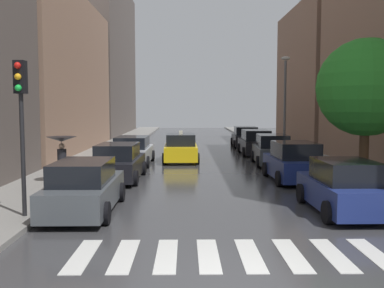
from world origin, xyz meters
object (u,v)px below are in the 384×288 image
object	(u,v)px
parked_car_left_nearest	(84,188)
parked_car_left_second	(118,163)
pedestrian_near_tree	(62,147)
parked_car_right_fourth	(255,143)
traffic_light_left_corner	(21,103)
parked_car_right_third	(272,151)
parked_car_right_fifth	(245,137)
taxi_midroad	(181,148)
lamp_post_right	(285,97)
parked_car_right_nearest	(344,188)
street_tree_right	(366,88)
parked_car_right_second	(294,163)
parked_car_left_third	(133,151)

from	to	relation	value
parked_car_left_nearest	parked_car_left_second	world-z (taller)	parked_car_left_second
parked_car_left_nearest	pedestrian_near_tree	size ratio (longest dim) A/B	2.44
parked_car_right_fourth	traffic_light_left_corner	xyz separation A→B (m)	(-9.18, -17.14, 2.50)
parked_car_left_second	parked_car_right_third	world-z (taller)	parked_car_right_third
pedestrian_near_tree	traffic_light_left_corner	distance (m)	5.81
parked_car_right_fifth	taxi_midroad	xyz separation A→B (m)	(-5.07, -9.41, -0.00)
pedestrian_near_tree	traffic_light_left_corner	size ratio (longest dim) A/B	0.43
traffic_light_left_corner	lamp_post_right	bearing A→B (deg)	56.52
parked_car_right_nearest	street_tree_right	distance (m)	5.49
parked_car_right_second	taxi_midroad	distance (m)	8.56
parked_car_right_second	parked_car_right_fifth	xyz separation A→B (m)	(0.11, 16.39, -0.03)
parked_car_left_second	parked_car_right_fifth	size ratio (longest dim) A/B	1.01
parked_car_left_nearest	parked_car_right_third	distance (m)	13.40
parked_car_left_second	taxi_midroad	bearing A→B (deg)	-20.37
parked_car_left_third	lamp_post_right	bearing A→B (deg)	-63.73
parked_car_right_fourth	pedestrian_near_tree	size ratio (longest dim) A/B	2.52
parked_car_left_second	parked_car_left_third	bearing A→B (deg)	1.35
parked_car_right_fourth	parked_car_right_fifth	world-z (taller)	parked_car_right_fourth
parked_car_right_fifth	street_tree_right	size ratio (longest dim) A/B	0.77
parked_car_right_nearest	taxi_midroad	xyz separation A→B (m)	(-5.06, 12.69, 0.01)
parked_car_right_fourth	parked_car_right_fifth	distance (m)	5.84
parked_car_left_third	street_tree_right	size ratio (longest dim) A/B	0.82
parked_car_left_third	pedestrian_near_tree	world-z (taller)	pedestrian_near_tree
street_tree_right	taxi_midroad	bearing A→B (deg)	129.49
traffic_light_left_corner	parked_car_left_second	bearing A→B (deg)	77.08
parked_car_right_fifth	street_tree_right	distance (m)	18.59
street_tree_right	lamp_post_right	bearing A→B (deg)	92.20
street_tree_right	parked_car_left_third	bearing A→B (deg)	143.27
parked_car_left_second	parked_car_left_third	size ratio (longest dim) A/B	0.95
parked_car_right_second	taxi_midroad	bearing A→B (deg)	34.21
parked_car_right_nearest	parked_car_right_second	xyz separation A→B (m)	(-0.10, 5.72, 0.04)
parked_car_left_second	parked_car_right_fifth	xyz separation A→B (m)	(7.71, 16.10, 0.01)
parked_car_left_second	pedestrian_near_tree	world-z (taller)	pedestrian_near_tree
parked_car_left_third	parked_car_right_fifth	size ratio (longest dim) A/B	1.07
parked_car_right_second	parked_car_right_third	distance (m)	5.30
street_tree_right	parked_car_right_fifth	bearing A→B (deg)	96.79
traffic_light_left_corner	parked_car_right_fourth	bearing A→B (deg)	61.82
parked_car_left_nearest	parked_car_right_second	bearing A→B (deg)	-54.49
parked_car_right_fifth	traffic_light_left_corner	bearing A→B (deg)	159.72
parked_car_left_third	parked_car_right_third	bearing A→B (deg)	-91.09
parked_car_left_second	traffic_light_left_corner	size ratio (longest dim) A/B	1.03
pedestrian_near_tree	parked_car_right_third	bearing A→B (deg)	114.17
parked_car_left_third	pedestrian_near_tree	bearing A→B (deg)	163.86
parked_car_right_nearest	parked_car_right_third	bearing A→B (deg)	-0.37
parked_car_left_nearest	pedestrian_near_tree	distance (m)	4.99
parked_car_right_nearest	parked_car_right_fourth	xyz separation A→B (m)	(-0.10, 16.26, 0.03)
parked_car_left_second	pedestrian_near_tree	bearing A→B (deg)	124.44
parked_car_left_second	lamp_post_right	bearing A→B (deg)	-42.83
parked_car_right_nearest	taxi_midroad	world-z (taller)	taxi_midroad
parked_car_right_fourth	lamp_post_right	world-z (taller)	lamp_post_right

